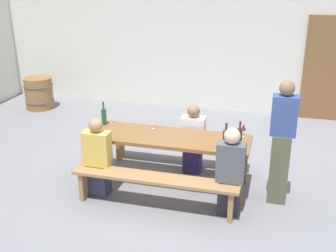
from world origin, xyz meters
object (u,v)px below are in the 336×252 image
at_px(wine_bottle_1, 226,138).
at_px(wine_barrel, 39,93).
at_px(wooden_door, 327,69).
at_px(seated_guest_near_1, 230,173).
at_px(wine_bottle_0, 104,116).
at_px(wine_glass_3, 244,127).
at_px(wine_glass_2, 111,116).
at_px(seated_guest_near_0, 98,159).
at_px(wine_glass_0, 153,120).
at_px(bench_near, 155,183).
at_px(seated_guest_far_0, 193,141).
at_px(wine_bottle_2, 239,137).
at_px(standing_host, 281,145).
at_px(bench_far, 179,144).
at_px(wine_glass_1, 237,135).
at_px(tasting_table, 168,141).

relative_size(wine_bottle_1, wine_barrel, 0.44).
distance_m(wooden_door, seated_guest_near_1, 4.32).
distance_m(wine_bottle_0, wine_glass_3, 2.05).
bearing_deg(wine_glass_2, seated_guest_near_0, -81.86).
relative_size(wine_glass_0, seated_guest_near_1, 0.15).
distance_m(bench_near, seated_guest_far_0, 1.21).
height_order(wine_bottle_2, wine_glass_0, wine_bottle_2).
distance_m(wooden_door, seated_guest_far_0, 3.72).
bearing_deg(wine_glass_3, wine_bottle_0, -177.90).
bearing_deg(wine_bottle_0, standing_host, -5.61).
distance_m(wine_bottle_2, seated_guest_far_0, 1.04).
xyz_separation_m(wine_glass_2, wine_barrel, (-2.73, 2.39, -0.51)).
distance_m(wine_bottle_0, standing_host, 2.58).
distance_m(bench_far, wine_glass_0, 0.73).
relative_size(bench_far, wine_bottle_0, 6.23).
xyz_separation_m(wine_glass_1, seated_guest_near_1, (-0.01, -0.49, -0.33)).
distance_m(bench_far, seated_guest_near_1, 1.52).
distance_m(bench_near, wine_glass_1, 1.25).
bearing_deg(wine_glass_1, standing_host, -2.69).
relative_size(wine_glass_0, wine_barrel, 0.25).
bearing_deg(wine_glass_3, bench_near, -137.09).
xyz_separation_m(tasting_table, wine_glass_1, (0.95, -0.03, 0.21)).
bearing_deg(wine_barrel, wine_glass_0, -35.65).
bearing_deg(seated_guest_far_0, wine_barrel, -118.75).
height_order(bench_far, wine_glass_1, wine_glass_1).
distance_m(wine_bottle_1, seated_guest_far_0, 0.92).
bearing_deg(wine_glass_1, wine_bottle_2, -60.87).
bearing_deg(wooden_door, wine_bottle_0, -135.14).
relative_size(bench_far, wine_bottle_2, 6.26).
bearing_deg(wine_bottle_2, wine_bottle_1, -175.03).
distance_m(wine_bottle_1, standing_host, 0.71).
height_order(bench_near, wine_bottle_0, wine_bottle_0).
relative_size(wooden_door, wine_bottle_0, 6.00).
bearing_deg(seated_guest_far_0, standing_host, 66.03).
height_order(tasting_table, wine_glass_3, wine_glass_3).
height_order(wine_bottle_2, wine_glass_1, wine_bottle_2).
xyz_separation_m(wine_bottle_2, wine_glass_2, (-1.95, 0.40, -0.03)).
bearing_deg(wine_bottle_0, wine_barrel, 136.93).
height_order(bench_far, wine_glass_2, wine_glass_2).
xyz_separation_m(wine_glass_0, seated_guest_far_0, (0.53, 0.28, -0.37)).
bearing_deg(seated_guest_far_0, wine_glass_2, -79.64).
relative_size(seated_guest_near_0, wine_barrel, 1.59).
xyz_separation_m(tasting_table, seated_guest_far_0, (0.25, 0.51, -0.17)).
bearing_deg(wine_bottle_2, tasting_table, 173.99).
distance_m(bench_far, standing_host, 1.75).
distance_m(wine_bottle_2, wine_glass_3, 0.38).
distance_m(wine_glass_1, seated_guest_far_0, 0.96).
relative_size(tasting_table, seated_guest_far_0, 2.14).
xyz_separation_m(wooden_door, seated_guest_near_1, (-1.39, -4.06, -0.50)).
bearing_deg(bench_near, wine_bottle_0, 140.33).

